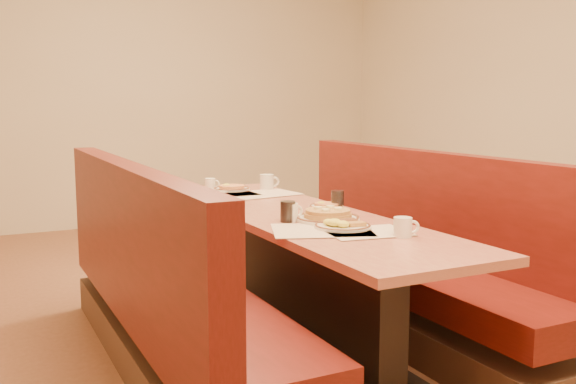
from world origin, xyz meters
name	(u,v)px	position (x,y,z in m)	size (l,w,h in m)	color
ground	(298,348)	(0.00, 0.00, 0.00)	(8.00, 8.00, 0.00)	#9E6647
diner_table	(298,282)	(0.00, 0.00, 0.37)	(0.70, 2.50, 0.75)	black
booth_left	(165,303)	(-0.73, 0.00, 0.36)	(0.55, 2.50, 1.05)	#4C3326
booth_right	(408,269)	(0.73, 0.00, 0.36)	(0.55, 2.50, 1.05)	#4C3326
placemat_near_left	(322,230)	(-0.12, -0.46, 0.75)	(0.45, 0.34, 0.00)	beige
placemat_near_right	(367,232)	(0.04, -0.60, 0.75)	(0.37, 0.27, 0.00)	beige
placemat_far_left	(221,194)	(-0.12, 0.84, 0.75)	(0.43, 0.32, 0.00)	beige
placemat_far_right	(262,194)	(0.12, 0.73, 0.75)	(0.44, 0.33, 0.00)	beige
pancake_plate	(328,217)	(0.02, -0.27, 0.77)	(0.32, 0.32, 0.07)	white
eggs_plate	(342,225)	(-0.01, -0.46, 0.77)	(0.27, 0.27, 0.05)	white
extra_plate_mid	(326,206)	(0.22, 0.08, 0.76)	(0.19, 0.19, 0.04)	white
extra_plate_far	(232,188)	(0.01, 0.98, 0.77)	(0.24, 0.24, 0.05)	white
coffee_mug_a	(404,227)	(0.14, -0.74, 0.80)	(0.11, 0.08, 0.09)	white
coffee_mug_b	(290,212)	(-0.14, -0.18, 0.80)	(0.12, 0.08, 0.09)	white
coffee_mug_c	(267,182)	(0.25, 0.94, 0.80)	(0.13, 0.09, 0.10)	white
coffee_mug_d	(210,184)	(-0.10, 1.10, 0.79)	(0.10, 0.07, 0.08)	white
soda_tumbler_near	(288,211)	(-0.16, -0.19, 0.80)	(0.08, 0.08, 0.10)	black
soda_tumbler_mid	(338,199)	(0.28, 0.06, 0.80)	(0.07, 0.07, 0.10)	black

